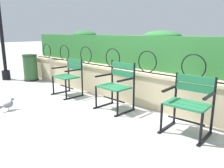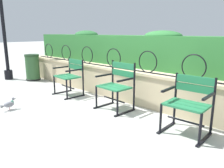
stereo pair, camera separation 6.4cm
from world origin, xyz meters
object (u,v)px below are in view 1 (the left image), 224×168
(park_chair_centre, at_px, (117,85))
(park_chair_right, at_px, (189,102))
(park_chair_left, at_px, (69,76))
(trash_bin, at_px, (31,68))
(pigeon_near_chairs, at_px, (8,105))

(park_chair_centre, xyz_separation_m, park_chair_right, (1.44, -0.04, -0.01))
(park_chair_left, relative_size, park_chair_centre, 0.93)
(trash_bin, bearing_deg, pigeon_near_chairs, -35.75)
(park_chair_left, bearing_deg, trash_bin, 176.20)
(park_chair_left, xyz_separation_m, trash_bin, (-2.14, 0.14, -0.08))
(park_chair_left, relative_size, pigeon_near_chairs, 2.85)
(pigeon_near_chairs, height_order, trash_bin, trash_bin)
(park_chair_left, xyz_separation_m, park_chair_centre, (1.44, 0.04, 0.02))
(park_chair_centre, bearing_deg, pigeon_near_chairs, -133.54)
(park_chair_centre, xyz_separation_m, trash_bin, (-3.59, 0.10, -0.10))
(park_chair_left, distance_m, park_chair_right, 2.88)
(park_chair_left, xyz_separation_m, park_chair_right, (2.88, 0.00, 0.00))
(park_chair_centre, distance_m, park_chair_right, 1.44)
(park_chair_left, distance_m, park_chair_centre, 1.44)
(pigeon_near_chairs, bearing_deg, park_chair_centre, 46.46)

